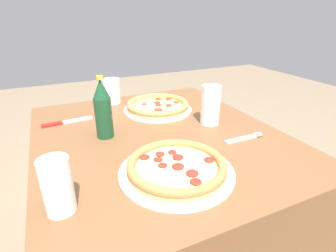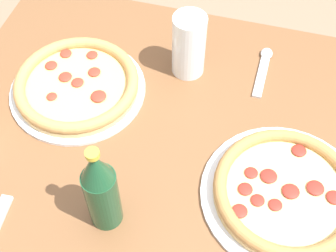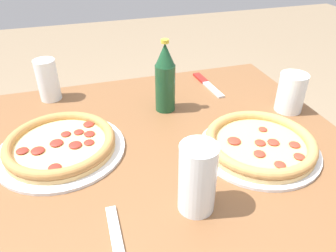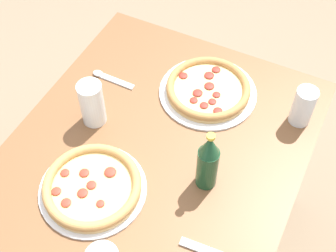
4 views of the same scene
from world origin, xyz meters
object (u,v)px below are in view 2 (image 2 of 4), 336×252
glass_lemonade (190,48)px  pizza_salami (285,192)px  spoon (264,66)px  beer_bottle (101,189)px  pizza_margherita (77,85)px

glass_lemonade → pizza_salami: bearing=-47.2°
spoon → beer_bottle: bearing=-116.3°
pizza_margherita → spoon: bearing=25.1°
glass_lemonade → beer_bottle: size_ratio=0.70×
glass_lemonade → beer_bottle: bearing=-98.2°
pizza_salami → spoon: 0.33m
pizza_margherita → glass_lemonade: glass_lemonade is taller
pizza_salami → beer_bottle: (-0.31, -0.13, 0.08)m
spoon → glass_lemonade: bearing=-162.4°
pizza_salami → pizza_margherita: same height
pizza_margherita → beer_bottle: size_ratio=1.39×
pizza_margherita → glass_lemonade: size_ratio=1.98×
pizza_salami → glass_lemonade: 0.37m
glass_lemonade → beer_bottle: 0.40m
pizza_margherita → beer_bottle: (0.16, -0.27, 0.08)m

